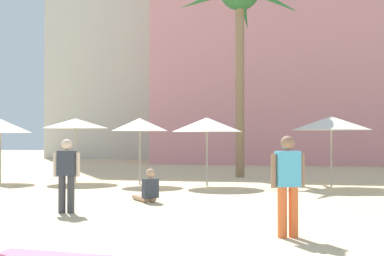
% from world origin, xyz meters
% --- Properties ---
extents(hotel_pink, '(18.22, 9.95, 18.67)m').
position_xyz_m(hotel_pink, '(2.71, 31.54, 9.34)').
color(hotel_pink, pink).
rests_on(hotel_pink, ground).
extents(palm_tree_left, '(5.29, 5.21, 9.00)m').
position_xyz_m(palm_tree_left, '(0.33, 16.79, 7.45)').
color(palm_tree_left, '#896B4C').
rests_on(palm_tree_left, ground).
extents(cafe_umbrella_2, '(2.06, 2.06, 2.40)m').
position_xyz_m(cafe_umbrella_2, '(-2.89, 12.59, 2.17)').
color(cafe_umbrella_2, gray).
rests_on(cafe_umbrella_2, ground).
extents(cafe_umbrella_4, '(2.49, 2.49, 2.43)m').
position_xyz_m(cafe_umbrella_4, '(-5.63, 13.20, 2.24)').
color(cafe_umbrella_4, gray).
rests_on(cafe_umbrella_4, ground).
extents(cafe_umbrella_5, '(2.31, 2.31, 2.40)m').
position_xyz_m(cafe_umbrella_5, '(-8.34, 12.45, 2.14)').
color(cafe_umbrella_5, gray).
rests_on(cafe_umbrella_5, ground).
extents(cafe_umbrella_6, '(2.47, 2.47, 2.40)m').
position_xyz_m(cafe_umbrella_6, '(-0.41, 12.45, 2.15)').
color(cafe_umbrella_6, gray).
rests_on(cafe_umbrella_6, ground).
extents(cafe_umbrella_7, '(2.72, 2.72, 2.44)m').
position_xyz_m(cafe_umbrella_7, '(3.85, 12.99, 2.20)').
color(cafe_umbrella_7, gray).
rests_on(cafe_umbrella_7, ground).
extents(person_far_left, '(0.61, 0.29, 1.66)m').
position_xyz_m(person_far_left, '(-2.51, 5.49, 0.91)').
color(person_far_left, '#3D3D42').
rests_on(person_far_left, ground).
extents(person_mid_center, '(0.89, 0.96, 0.88)m').
position_xyz_m(person_mid_center, '(-1.26, 7.79, 0.30)').
color(person_mid_center, tan).
rests_on(person_mid_center, ground).
extents(person_far_right, '(0.59, 0.35, 1.72)m').
position_xyz_m(person_far_right, '(2.40, 3.53, 0.95)').
color(person_far_right, orange).
rests_on(person_far_right, ground).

